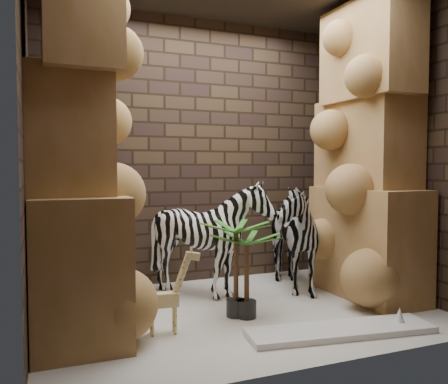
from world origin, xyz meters
name	(u,v)px	position (x,y,z in m)	size (l,w,h in m)	color
floor	(239,311)	(0.00, 0.00, 0.00)	(3.50, 3.50, 0.00)	silver
wall_back	(196,151)	(0.00, 1.25, 1.50)	(3.50, 3.50, 0.00)	#37291B
wall_front	(318,138)	(0.00, -1.25, 1.50)	(3.50, 3.50, 0.00)	#37291B
wall_left	(26,142)	(-1.75, 0.00, 1.50)	(3.00, 3.00, 0.00)	#37291B
wall_right	(394,149)	(1.75, 0.00, 1.50)	(3.00, 3.00, 0.00)	#37291B
rock_pillar_left	(75,143)	(-1.40, 0.00, 1.50)	(0.68, 1.30, 3.00)	tan
rock_pillar_right	(368,149)	(1.42, 0.00, 1.50)	(0.58, 1.25, 3.00)	tan
zebra_right	(285,227)	(0.78, 0.55, 0.67)	(0.61, 1.13, 1.34)	white
zebra_left	(210,245)	(-0.09, 0.53, 0.54)	(0.95, 1.18, 1.07)	white
giraffe_toy	(163,290)	(-0.78, -0.30, 0.35)	(0.36, 0.12, 0.69)	beige
palm_front	(236,268)	(-0.08, -0.12, 0.43)	(0.36, 0.36, 0.85)	#1F6114
palm_back	(247,275)	(-0.01, -0.18, 0.38)	(0.36, 0.36, 0.75)	#1F6114
surfboard	(341,330)	(0.52, -0.81, 0.03)	(1.51, 0.37, 0.05)	white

